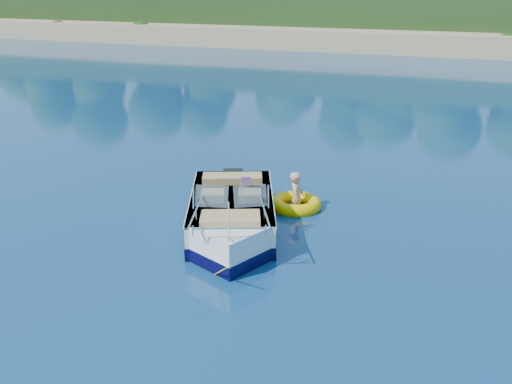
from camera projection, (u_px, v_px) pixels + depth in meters
ground at (148, 282)px, 10.64m from camera, size 160.00×160.00×0.00m
shoreline at (421, 15)px, 66.45m from camera, size 170.00×59.00×6.00m
motorboat at (232, 219)px, 12.56m from camera, size 2.95×4.90×1.71m
tow_tube at (295, 204)px, 14.01m from camera, size 1.42×1.42×0.34m
boy at (297, 207)px, 14.09m from camera, size 0.45×0.80×1.50m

